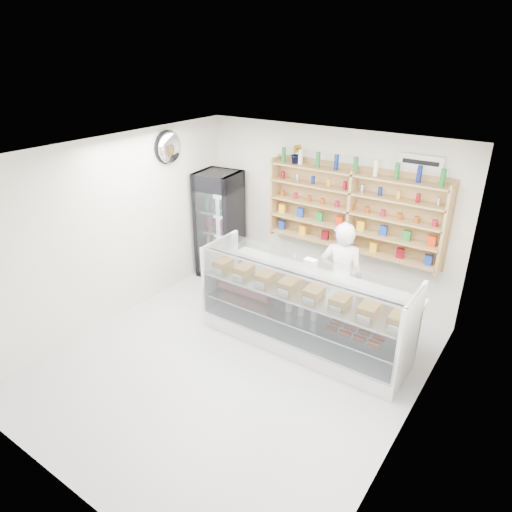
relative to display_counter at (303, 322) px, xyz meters
The scene contains 8 objects.
room 1.46m from the display_counter, 121.23° to the right, with size 5.00×5.00×5.00m.
display_counter is the anchor object (origin of this frame).
shop_worker 0.87m from the display_counter, 72.24° to the left, with size 0.62×0.41×1.70m, color white.
drinks_cooler 2.69m from the display_counter, 155.26° to the left, with size 0.78×0.76×1.94m.
wall_shelving 1.92m from the display_counter, 91.24° to the left, with size 2.84×0.28×1.33m.
potted_plant 2.69m from the display_counter, 125.57° to the left, with size 0.17×0.14×0.32m, color #1E6626.
security_mirror 3.43m from the display_counter, behind, with size 0.15×0.50×0.50m, color silver.
wall_sign 2.77m from the display_counter, 61.41° to the left, with size 0.62×0.03×0.20m, color white.
Camera 1 is at (3.11, -3.99, 3.91)m, focal length 32.00 mm.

